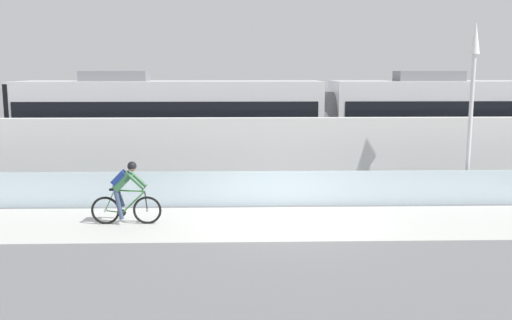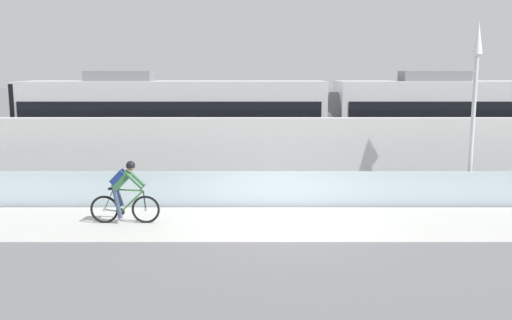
{
  "view_description": "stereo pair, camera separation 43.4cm",
  "coord_description": "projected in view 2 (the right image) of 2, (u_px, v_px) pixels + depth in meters",
  "views": [
    {
      "loc": [
        -1.16,
        -13.8,
        3.89
      ],
      "look_at": [
        -0.71,
        2.35,
        1.25
      ],
      "focal_mm": 39.27,
      "sensor_mm": 36.0,
      "label": 1
    },
    {
      "loc": [
        -0.73,
        -13.81,
        3.89
      ],
      "look_at": [
        -0.71,
        2.35,
        1.25
      ],
      "focal_mm": 39.27,
      "sensor_mm": 36.0,
      "label": 2
    }
  ],
  "objects": [
    {
      "name": "bike_path_deck",
      "position": [
        284.0,
        223.0,
        14.25
      ],
      "size": [
        32.0,
        3.2,
        0.01
      ],
      "primitive_type": "cube",
      "color": "beige",
      "rests_on": "ground"
    },
    {
      "name": "tram",
      "position": [
        329.0,
        123.0,
        20.71
      ],
      "size": [
        22.56,
        2.54,
        3.81
      ],
      "color": "silver",
      "rests_on": "ground"
    },
    {
      "name": "cyclist_on_bike",
      "position": [
        124.0,
        193.0,
        14.12
      ],
      "size": [
        1.77,
        0.58,
        1.61
      ],
      "color": "black",
      "rests_on": "ground"
    },
    {
      "name": "lamp_post_antenna",
      "position": [
        474.0,
        90.0,
        15.85
      ],
      "size": [
        0.28,
        0.28,
        5.2
      ],
      "color": "gray",
      "rests_on": "ground"
    },
    {
      "name": "concrete_barrier_wall",
      "position": [
        279.0,
        155.0,
        17.66
      ],
      "size": [
        32.0,
        0.36,
        2.38
      ],
      "primitive_type": "cube",
      "color": "silver",
      "rests_on": "ground"
    },
    {
      "name": "ground_plane",
      "position": [
        284.0,
        223.0,
        14.25
      ],
      "size": [
        200.0,
        200.0,
        0.0
      ],
      "primitive_type": "plane",
      "color": "slate"
    },
    {
      "name": "tram_rail_near",
      "position": [
        276.0,
        177.0,
        20.3
      ],
      "size": [
        32.0,
        0.08,
        0.01
      ],
      "primitive_type": "cube",
      "color": "#595654",
      "rests_on": "ground"
    },
    {
      "name": "tram_rail_far",
      "position": [
        274.0,
        170.0,
        21.72
      ],
      "size": [
        32.0,
        0.08,
        0.01
      ],
      "primitive_type": "cube",
      "color": "#595654",
      "rests_on": "ground"
    },
    {
      "name": "glass_parapet",
      "position": [
        281.0,
        189.0,
        16.0
      ],
      "size": [
        32.0,
        0.05,
        1.01
      ],
      "primitive_type": "cube",
      "color": "silver",
      "rests_on": "ground"
    }
  ]
}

